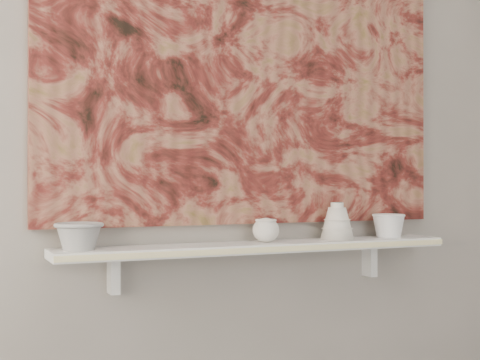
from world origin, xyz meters
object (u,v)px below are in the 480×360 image
shelf (261,247)px  bowl_grey (79,236)px  painting (251,67)px  cup_cream (266,230)px  bowl_white (389,225)px  bell_vessel (337,221)px

shelf → bowl_grey: bowl_grey is taller
shelf → painting: (0.00, 0.08, 0.62)m
cup_cream → bowl_white: (0.51, 0.00, 0.00)m
cup_cream → painting: bearing=103.4°
shelf → bowl_white: size_ratio=11.49×
painting → bowl_grey: bearing=-172.5°
painting → bowl_grey: 0.84m
shelf → cup_cream: (0.02, 0.00, 0.06)m
bowl_white → shelf: bearing=180.0°
shelf → bowl_white: bowl_white is taller
shelf → bowl_grey: (-0.61, 0.00, 0.06)m
shelf → bowl_white: (0.53, 0.00, 0.06)m
painting → bell_vessel: painting is taller
bowl_grey → bowl_white: bowl_white is taller
bell_vessel → bowl_white: bearing=0.0°
bowl_grey → bowl_white: (1.14, 0.00, 0.00)m
cup_cream → bell_vessel: bell_vessel is taller
cup_cream → bowl_white: 0.51m
bowl_grey → bowl_white: size_ratio=1.22×
shelf → cup_cream: cup_cream is taller
shelf → cup_cream: size_ratio=15.38×
shelf → painting: bearing=90.0°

